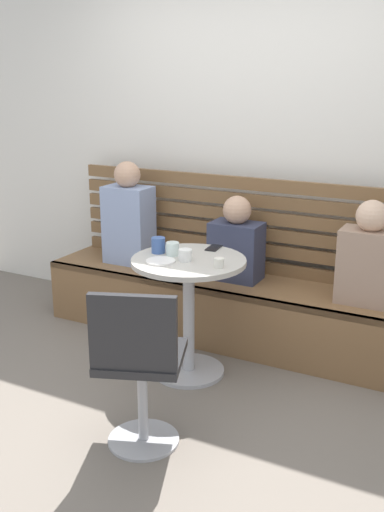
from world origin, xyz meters
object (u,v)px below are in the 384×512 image
object	(u,v)px
white_chair	(139,364)
person_adult	(129,218)
person_child_left	(368,258)
cup_espresso_small	(219,263)
cup_glass_short	(173,249)
plate_small	(161,261)
phone_on_table	(214,248)
cup_ceramic_white	(185,255)
person_child_middle	(236,243)
booth_bench	(229,309)
cup_mug_blue	(158,245)
cafe_table	(189,294)

from	to	relation	value
white_chair	person_adult	size ratio (longest dim) A/B	1.13
person_child_left	cup_espresso_small	world-z (taller)	person_child_left
cup_glass_short	plate_small	size ratio (longest dim) A/B	0.47
phone_on_table	cup_ceramic_white	bearing A→B (deg)	-101.81
white_chair	person_child_middle	distance (m)	1.43
white_chair	cup_glass_short	bearing A→B (deg)	108.72
booth_bench	cup_espresso_small	bearing A→B (deg)	-71.34
person_child_middle	cup_mug_blue	distance (m)	0.64
cup_glass_short	cup_ceramic_white	bearing A→B (deg)	-28.24
cup_ceramic_white	person_adult	bearing A→B (deg)	141.95
white_chair	cup_mug_blue	bearing A→B (deg)	114.67
cup_glass_short	plate_small	world-z (taller)	cup_glass_short
cup_espresso_small	cup_ceramic_white	bearing A→B (deg)	174.62
person_adult	plate_small	size ratio (longest dim) A/B	4.41
cafe_table	cup_glass_short	world-z (taller)	cup_glass_short
person_child_middle	cup_espresso_small	size ratio (longest dim) A/B	10.26
cafe_table	cup_ceramic_white	distance (m)	0.26
cafe_table	person_child_middle	size ratio (longest dim) A/B	1.29
white_chair	cup_ceramic_white	world-z (taller)	white_chair
person_child_middle	cup_mug_blue	size ratio (longest dim) A/B	6.05
cafe_table	cup_mug_blue	xyz separation A→B (m)	(-0.22, 0.03, 0.27)
person_child_left	cup_glass_short	size ratio (longest dim) A/B	7.95
cup_ceramic_white	white_chair	bearing A→B (deg)	-78.18
booth_bench	cup_glass_short	world-z (taller)	cup_glass_short
person_child_middle	plate_small	size ratio (longest dim) A/B	3.38
person_child_middle	cup_ceramic_white	xyz separation A→B (m)	(-0.04, -0.65, 0.08)
booth_bench	person_adult	bearing A→B (deg)	178.61
cup_ceramic_white	phone_on_table	size ratio (longest dim) A/B	0.57
cup_mug_blue	cafe_table	bearing A→B (deg)	-6.47
cup_ceramic_white	cup_espresso_small	bearing A→B (deg)	-5.38
person_adult	cup_espresso_small	xyz separation A→B (m)	(1.04, -0.66, -0.01)
cup_mug_blue	cup_ceramic_white	bearing A→B (deg)	-17.99
person_child_middle	cafe_table	bearing A→B (deg)	-94.19
cup_espresso_small	cup_ceramic_white	size ratio (longest dim) A/B	0.70
person_child_middle	cup_espresso_small	xyz separation A→B (m)	(0.19, -0.67, 0.08)
person_child_left	plate_small	distance (m)	1.25
cup_mug_blue	person_child_left	bearing A→B (deg)	25.19
cafe_table	cup_ceramic_white	world-z (taller)	cup_ceramic_white
cup_espresso_small	booth_bench	bearing A→B (deg)	108.66
person_child_middle	plate_small	distance (m)	0.75
booth_bench	cup_ceramic_white	distance (m)	0.83
person_adult	cup_espresso_small	distance (m)	1.23
person_child_middle	booth_bench	bearing A→B (deg)	-131.34
person_child_middle	cup_ceramic_white	world-z (taller)	person_child_middle
person_child_left	cup_glass_short	xyz separation A→B (m)	(-1.04, -0.55, 0.06)
person_adult	person_child_left	size ratio (longest dim) A/B	1.18
booth_bench	person_adult	xyz separation A→B (m)	(-0.82, 0.02, 0.55)
cafe_table	plate_small	xyz separation A→B (m)	(-0.11, -0.13, 0.23)
person_adult	cup_mug_blue	xyz separation A→B (m)	(0.59, -0.56, 0.01)
person_child_left	phone_on_table	xyz separation A→B (m)	(-0.89, -0.30, 0.02)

